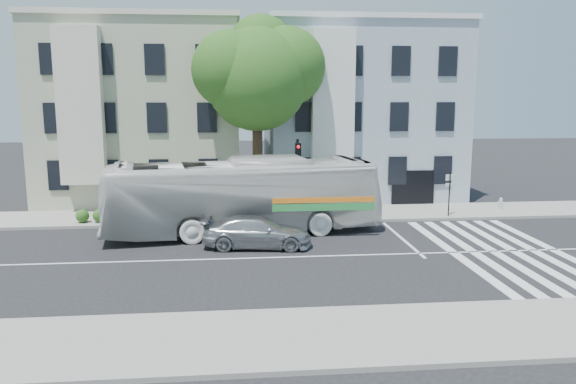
{
  "coord_description": "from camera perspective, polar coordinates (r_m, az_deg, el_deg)",
  "views": [
    {
      "loc": [
        -1.35,
        -22.47,
        6.71
      ],
      "look_at": [
        1.06,
        2.07,
        2.4
      ],
      "focal_mm": 35.0,
      "sensor_mm": 36.0,
      "label": 1
    }
  ],
  "objects": [
    {
      "name": "traffic_signal",
      "position": [
        29.34,
        0.99,
        2.34
      ],
      "size": [
        0.46,
        0.54,
        4.4
      ],
      "rotation": [
        0.0,
        0.0,
        0.05
      ],
      "color": "black",
      "rests_on": "ground"
    },
    {
      "name": "building_left",
      "position": [
        37.91,
        -14.31,
        7.78
      ],
      "size": [
        12.0,
        10.0,
        11.0
      ],
      "primitive_type": "cube",
      "color": "#AAAD91",
      "rests_on": "ground"
    },
    {
      "name": "bus",
      "position": [
        27.15,
        -4.62,
        -0.43
      ],
      "size": [
        4.99,
        13.58,
        3.7
      ],
      "primitive_type": "imported",
      "rotation": [
        0.0,
        0.0,
        1.72
      ],
      "color": "silver",
      "rests_on": "ground"
    },
    {
      "name": "ground",
      "position": [
        23.48,
        -2.1,
        -6.69
      ],
      "size": [
        120.0,
        120.0,
        0.0
      ],
      "primitive_type": "plane",
      "color": "black",
      "rests_on": "ground"
    },
    {
      "name": "sedan",
      "position": [
        24.91,
        -3.17,
        -4.07
      ],
      "size": [
        2.47,
        4.99,
        1.39
      ],
      "primitive_type": "imported",
      "rotation": [
        0.0,
        0.0,
        1.46
      ],
      "color": "#ABAEB3",
      "rests_on": "ground"
    },
    {
      "name": "sidewalk_far",
      "position": [
        31.21,
        -3.01,
        -2.37
      ],
      "size": [
        80.0,
        4.0,
        0.15
      ],
      "primitive_type": "cube",
      "color": "gray",
      "rests_on": "ground"
    },
    {
      "name": "hedge",
      "position": [
        30.11,
        -12.3,
        -2.22
      ],
      "size": [
        8.09,
        4.27,
        0.7
      ],
      "primitive_type": null,
      "rotation": [
        0.0,
        0.0,
        -0.43
      ],
      "color": "#305E1E",
      "rests_on": "sidewalk_far"
    },
    {
      "name": "sidewalk_near",
      "position": [
        15.97,
        -0.27,
        -14.62
      ],
      "size": [
        80.0,
        4.0,
        0.15
      ],
      "primitive_type": "cube",
      "color": "gray",
      "rests_on": "ground"
    },
    {
      "name": "building_right",
      "position": [
        38.4,
        7.02,
        8.04
      ],
      "size": [
        12.0,
        10.0,
        11.0
      ],
      "primitive_type": "cube",
      "color": "#A5B2C4",
      "rests_on": "ground"
    },
    {
      "name": "fire_hydrant",
      "position": [
        34.65,
        20.79,
        -1.07
      ],
      "size": [
        0.39,
        0.25,
        0.68
      ],
      "rotation": [
        0.0,
        0.0,
        -0.38
      ],
      "color": "#B2B3AE",
      "rests_on": "sidewalk_far"
    },
    {
      "name": "street_tree",
      "position": [
        31.25,
        -3.09,
        11.96
      ],
      "size": [
        7.3,
        5.9,
        11.1
      ],
      "color": "#2D2116",
      "rests_on": "ground"
    },
    {
      "name": "far_sign_pole",
      "position": [
        31.69,
        16.07,
        0.43
      ],
      "size": [
        0.44,
        0.21,
        2.44
      ],
      "rotation": [
        0.0,
        0.0,
        0.24
      ],
      "color": "black",
      "rests_on": "sidewalk_far"
    }
  ]
}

